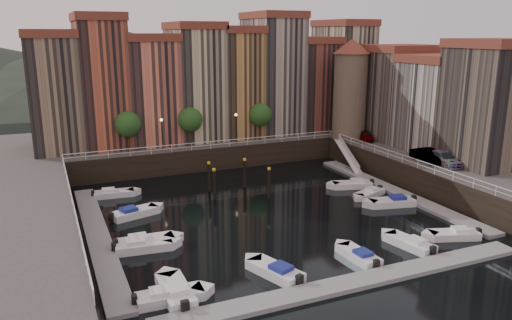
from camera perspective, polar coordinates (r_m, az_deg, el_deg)
name	(u,v)px	position (r m, az deg, el deg)	size (l,w,h in m)	color
ground	(261,210)	(51.38, 0.54, -5.68)	(200.00, 200.00, 0.00)	black
quay_far	(190,145)	(74.56, -7.59, 1.77)	(80.00, 20.00, 3.00)	black
quay_right	(481,171)	(65.57, 24.30, -1.16)	(20.00, 36.00, 3.00)	black
dock_left	(98,236)	(46.63, -17.65, -8.32)	(2.00, 28.00, 0.35)	gray
dock_right	(395,191)	(58.69, 15.60, -3.47)	(2.00, 28.00, 0.35)	gray
dock_near	(356,282)	(37.73, 11.37, -13.49)	(30.00, 2.00, 0.35)	gray
mountains	(116,66)	(155.87, -15.74, 10.30)	(145.00, 100.00, 18.00)	#2D382D
far_terrace	(215,81)	(71.69, -4.70, 9.00)	(48.70, 10.30, 17.50)	#836C53
right_terrace	(442,99)	(66.97, 20.50, 6.56)	(9.30, 24.30, 14.00)	#675A4E
corner_tower	(350,88)	(71.12, 10.71, 8.14)	(5.20, 5.20, 13.80)	#6B5B4C
promenade_trees	(195,119)	(65.86, -6.97, 4.63)	(21.20, 3.20, 5.20)	black
street_lamps	(200,126)	(65.13, -6.42, 3.92)	(10.36, 0.36, 4.18)	black
railings	(243,163)	(54.55, -1.53, -0.32)	(36.08, 34.04, 0.52)	white
gangway	(348,154)	(67.24, 10.46, 0.63)	(2.78, 8.32, 3.73)	white
mooring_pilings	(234,180)	(55.86, -2.50, -2.25)	(5.94, 5.29, 3.78)	black
boat_left_0	(168,297)	(35.32, -9.99, -15.12)	(4.83, 1.94, 1.10)	silver
boat_left_1	(142,246)	(43.14, -12.85, -9.57)	(5.02, 2.27, 1.13)	silver
boat_left_2	(144,242)	(43.88, -12.64, -9.13)	(5.05, 1.97, 1.15)	silver
boat_left_3	(134,213)	(50.82, -13.82, -5.89)	(5.07, 3.07, 1.14)	silver
boat_left_4	(113,194)	(57.44, -16.03, -3.70)	(4.61, 2.03, 1.04)	silver
boat_right_0	(455,235)	(47.76, 21.80, -7.91)	(4.66, 2.97, 1.05)	silver
boat_right_1	(393,202)	(54.32, 15.37, -4.66)	(5.17, 2.85, 1.16)	silver
boat_right_2	(370,193)	(56.80, 12.88, -3.72)	(4.32, 2.83, 0.97)	silver
boat_right_3	(353,185)	(59.43, 11.05, -2.77)	(4.92, 3.01, 1.10)	silver
boat_near_0	(176,292)	(35.74, -9.14, -14.65)	(1.90, 5.14, 1.18)	silver
boat_near_1	(276,271)	(38.05, 2.30, -12.58)	(3.29, 5.09, 1.15)	silver
boat_near_2	(359,256)	(41.38, 11.70, -10.64)	(1.89, 4.45, 1.01)	silver
boat_near_3	(410,243)	(44.58, 17.24, -9.09)	(2.55, 4.84, 1.08)	silver
car_a	(365,136)	(70.62, 12.40, 2.66)	(1.60, 3.97, 1.35)	gray
car_b	(428,157)	(60.62, 19.09, 0.38)	(1.66, 4.77, 1.57)	gray
car_c	(443,159)	(60.05, 20.60, 0.10)	(2.15, 5.30, 1.54)	gray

